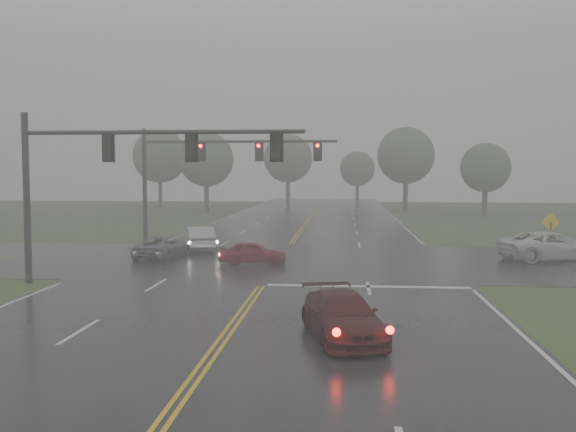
# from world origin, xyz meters

# --- Properties ---
(ground) EXTENTS (180.00, 180.00, 0.00)m
(ground) POSITION_xyz_m (0.00, 0.00, 0.00)
(ground) COLOR #2F431C
(ground) RESTS_ON ground
(main_road) EXTENTS (18.00, 160.00, 0.02)m
(main_road) POSITION_xyz_m (0.00, 20.00, 0.00)
(main_road) COLOR black
(main_road) RESTS_ON ground
(cross_street) EXTENTS (120.00, 14.00, 0.02)m
(cross_street) POSITION_xyz_m (0.00, 22.00, 0.00)
(cross_street) COLOR black
(cross_street) RESTS_ON ground
(stop_bar) EXTENTS (8.50, 0.50, 0.01)m
(stop_bar) POSITION_xyz_m (4.50, 14.40, 0.00)
(stop_bar) COLOR silver
(stop_bar) RESTS_ON ground
(sedan_maroon) EXTENTS (2.91, 4.84, 1.31)m
(sedan_maroon) POSITION_xyz_m (3.44, 5.92, 0.00)
(sedan_maroon) COLOR #380B0A
(sedan_maroon) RESTS_ON ground
(sedan_red) EXTENTS (3.60, 1.63, 1.20)m
(sedan_red) POSITION_xyz_m (-1.26, 20.50, 0.00)
(sedan_red) COLOR maroon
(sedan_red) RESTS_ON ground
(sedan_silver) EXTENTS (2.91, 4.73, 1.47)m
(sedan_silver) POSITION_xyz_m (-5.34, 26.00, 0.00)
(sedan_silver) COLOR #B5B8BD
(sedan_silver) RESTS_ON ground
(car_grey) EXTENTS (2.61, 4.64, 1.22)m
(car_grey) POSITION_xyz_m (-6.66, 22.51, 0.00)
(car_grey) COLOR #56575D
(car_grey) RESTS_ON ground
(pickup_white) EXTENTS (6.11, 4.05, 1.56)m
(pickup_white) POSITION_xyz_m (14.77, 23.33, 0.00)
(pickup_white) COLOR silver
(pickup_white) RESTS_ON ground
(signal_gantry_near) EXTENTS (12.20, 0.32, 7.38)m
(signal_gantry_near) POSITION_xyz_m (-6.51, 14.11, 5.15)
(signal_gantry_near) COLOR black
(signal_gantry_near) RESTS_ON ground
(signal_gantry_far) EXTENTS (13.37, 0.40, 7.79)m
(signal_gantry_far) POSITION_xyz_m (-6.11, 30.66, 5.46)
(signal_gantry_far) COLOR black
(signal_gantry_far) RESTS_ON ground
(sign_diamond_east) EXTENTS (1.08, 0.18, 2.60)m
(sign_diamond_east) POSITION_xyz_m (14.92, 24.06, 1.75)
(sign_diamond_east) COLOR black
(sign_diamond_east) RESTS_ON ground
(tree_nw_a) EXTENTS (6.48, 6.48, 9.51)m
(tree_nw_a) POSITION_xyz_m (-12.78, 62.56, 6.25)
(tree_nw_a) COLOR #312620
(tree_nw_a) RESTS_ON ground
(tree_ne_a) EXTENTS (7.04, 7.04, 10.33)m
(tree_ne_a) POSITION_xyz_m (11.08, 67.69, 6.80)
(tree_ne_a) COLOR #312620
(tree_ne_a) RESTS_ON ground
(tree_n_mid) EXTENTS (6.92, 6.92, 10.16)m
(tree_n_mid) POSITION_xyz_m (-4.45, 78.55, 6.68)
(tree_n_mid) COLOR #312620
(tree_n_mid) RESTS_ON ground
(tree_e_near) EXTENTS (5.43, 5.43, 7.98)m
(tree_e_near) POSITION_xyz_m (18.93, 59.49, 5.24)
(tree_e_near) COLOR #312620
(tree_e_near) RESTS_ON ground
(tree_nw_b) EXTENTS (7.09, 7.09, 10.41)m
(tree_nw_b) POSITION_xyz_m (-20.73, 70.56, 6.85)
(tree_nw_b) COLOR #312620
(tree_nw_b) RESTS_ON ground
(tree_n_far) EXTENTS (5.41, 5.41, 7.95)m
(tree_n_far) POSITION_xyz_m (5.57, 87.33, 5.22)
(tree_n_far) COLOR #312620
(tree_n_far) RESTS_ON ground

